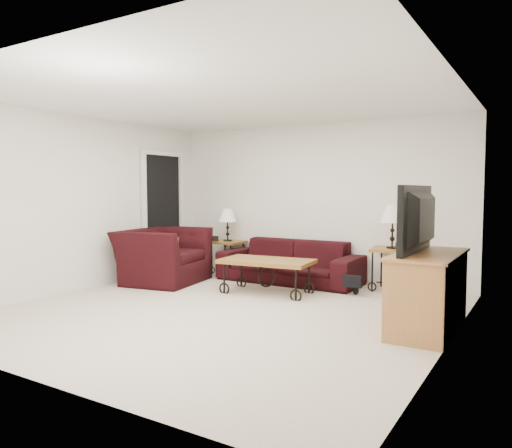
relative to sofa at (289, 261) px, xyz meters
The scene contains 20 objects.
ground 2.06m from the sofa, 84.56° to the right, with size 5.00×5.00×0.00m, color beige.
wall_back 1.06m from the sofa, 68.17° to the left, with size 5.00×0.02×2.50m, color white.
wall_front 4.62m from the sofa, 87.56° to the right, with size 5.00×0.02×2.50m, color white.
wall_left 3.20m from the sofa, 138.80° to the right, with size 0.02×5.00×2.50m, color white.
wall_right 3.49m from the sofa, 36.88° to the right, with size 0.02×5.00×2.50m, color white.
ceiling 2.97m from the sofa, 84.56° to the right, with size 5.00×5.00×0.00m, color white.
doorway 2.41m from the sofa, behind, with size 0.08×0.94×2.04m, color black.
sofa is the anchor object (origin of this frame).
side_table_left 1.31m from the sofa, behind, with size 0.51×0.51×0.56m, color #986326.
side_table_right 1.57m from the sofa, ahead, with size 0.56×0.56×0.61m, color #986326.
lamp_left 1.41m from the sofa, behind, with size 0.32×0.32×0.56m, color black, non-canonical shape.
lamp_right 1.67m from the sofa, ahead, with size 0.35×0.35×0.61m, color black, non-canonical shape.
photo_frame_left 1.47m from the sofa, behind, with size 0.11×0.01×0.09m, color black.
photo_frame_right 1.74m from the sofa, ahead, with size 0.12×0.02×0.10m, color black.
coffee_table 0.91m from the sofa, 83.00° to the right, with size 1.27×0.69×0.48m, color #986326.
armchair 1.98m from the sofa, 148.34° to the right, with size 1.28×1.12×0.83m, color black.
throw_pillow 1.89m from the sofa, 144.64° to the right, with size 0.38×0.10×0.38m, color #BD5718.
tv_stand 2.90m from the sofa, 33.19° to the right, with size 0.56×1.33×0.80m, color #AF6C41.
television 2.99m from the sofa, 33.40° to the right, with size 1.20×0.16×0.69m, color black.
backpack 1.26m from the sofa, 15.70° to the right, with size 0.39×0.30×0.51m, color black.
Camera 1 is at (3.27, -4.68, 1.44)m, focal length 34.00 mm.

